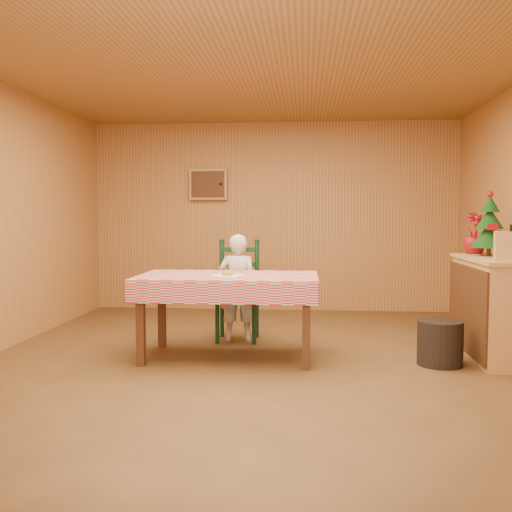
% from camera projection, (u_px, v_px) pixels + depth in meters
% --- Properties ---
extents(ground, '(6.00, 6.00, 0.00)m').
position_uv_depth(ground, '(254.00, 365.00, 5.02)').
color(ground, brown).
rests_on(ground, ground).
extents(cabin_walls, '(5.10, 6.05, 2.65)m').
position_uv_depth(cabin_walls, '(259.00, 162.00, 5.42)').
color(cabin_walls, '#BC8244').
rests_on(cabin_walls, ground).
extents(dining_table, '(1.66, 0.96, 0.77)m').
position_uv_depth(dining_table, '(228.00, 284.00, 5.25)').
color(dining_table, '#522C15').
rests_on(dining_table, ground).
extents(ladder_chair, '(0.44, 0.40, 1.08)m').
position_uv_depth(ladder_chair, '(238.00, 292.00, 6.04)').
color(ladder_chair, black).
rests_on(ladder_chair, ground).
extents(seated_child, '(0.41, 0.27, 1.12)m').
position_uv_depth(seated_child, '(238.00, 287.00, 5.98)').
color(seated_child, silver).
rests_on(seated_child, ground).
extents(napkin, '(0.34, 0.34, 0.00)m').
position_uv_depth(napkin, '(227.00, 275.00, 5.19)').
color(napkin, white).
rests_on(napkin, dining_table).
extents(donut, '(0.14, 0.14, 0.04)m').
position_uv_depth(donut, '(227.00, 273.00, 5.19)').
color(donut, '#BE8A44').
rests_on(donut, napkin).
extents(shelf_unit, '(0.54, 1.24, 0.93)m').
position_uv_depth(shelf_unit, '(495.00, 308.00, 5.25)').
color(shelf_unit, tan).
rests_on(shelf_unit, ground).
extents(christmas_tree, '(0.34, 0.34, 0.62)m').
position_uv_depth(christmas_tree, '(489.00, 227.00, 5.45)').
color(christmas_tree, '#522C15').
rests_on(christmas_tree, shelf_unit).
extents(flower_arrangement, '(0.30, 0.30, 0.42)m').
position_uv_depth(flower_arrangement, '(475.00, 233.00, 5.75)').
color(flower_arrangement, maroon).
rests_on(flower_arrangement, shelf_unit).
extents(storage_bin, '(0.48, 0.48, 0.39)m').
position_uv_depth(storage_bin, '(440.00, 343.00, 5.01)').
color(storage_bin, black).
rests_on(storage_bin, ground).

